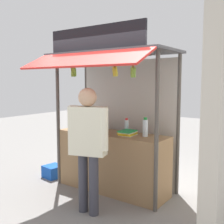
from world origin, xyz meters
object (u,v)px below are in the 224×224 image
water_bottle_rear_center (127,126)px  banana_bunch_inner_right (73,72)px  banana_bunch_rightmost (115,71)px  vendor_person (88,139)px  magazine_stack_center (99,132)px  water_bottle_far_left (97,123)px  plastic_crate (53,171)px  water_bottle_right (93,123)px  magazine_stack_front_left (128,133)px  water_bottle_left (77,120)px  banana_bunch_inner_left (133,72)px  water_bottle_front_right (145,128)px

water_bottle_rear_center → banana_bunch_inner_right: size_ratio=0.93×
banana_bunch_rightmost → vendor_person: 1.05m
banana_bunch_inner_right → banana_bunch_rightmost: bearing=-0.1°
banana_bunch_rightmost → vendor_person: (-0.12, -0.48, -0.93)m
banana_bunch_rightmost → magazine_stack_center: bearing=153.9°
vendor_person → water_bottle_far_left: bearing=-75.8°
magazine_stack_center → plastic_crate: bearing=179.3°
water_bottle_right → water_bottle_far_left: bearing=-11.1°
plastic_crate → magazine_stack_front_left: bearing=4.3°
water_bottle_left → banana_bunch_rightmost: size_ratio=1.12×
magazine_stack_center → banana_bunch_rightmost: 1.11m
water_bottle_right → banana_bunch_inner_left: banana_bunch_inner_left is taller
banana_bunch_inner_right → water_bottle_right: bearing=91.3°
magazine_stack_front_left → vendor_person: vendor_person is taller
water_bottle_left → water_bottle_far_left: 0.45m
water_bottle_front_right → banana_bunch_inner_left: (0.04, -0.45, 0.84)m
magazine_stack_front_left → banana_bunch_inner_right: size_ratio=1.21×
banana_bunch_inner_right → magazine_stack_center: bearing=35.9°
plastic_crate → water_bottle_rear_center: bearing=11.0°
magazine_stack_center → banana_bunch_inner_right: bearing=-144.1°
banana_bunch_inner_left → vendor_person: (-0.42, -0.48, -0.91)m
water_bottle_rear_center → vendor_person: bearing=-88.6°
water_bottle_left → banana_bunch_inner_left: bearing=-17.2°
water_bottle_left → banana_bunch_inner_right: (0.36, -0.45, 0.86)m
banana_bunch_inner_right → plastic_crate: banana_bunch_inner_right is taller
water_bottle_left → water_bottle_far_left: bearing=4.4°
water_bottle_far_left → banana_bunch_inner_left: bearing=-25.6°
magazine_stack_front_left → plastic_crate: bearing=-175.7°
water_bottle_far_left → magazine_stack_front_left: size_ratio=0.76×
banana_bunch_inner_right → vendor_person: 1.26m
magazine_stack_center → vendor_person: (0.37, -0.72, 0.04)m
magazine_stack_center → magazine_stack_front_left: bearing=15.8°
water_bottle_right → banana_bunch_rightmost: 1.31m
plastic_crate → water_bottle_right: bearing=18.1°
banana_bunch_rightmost → banana_bunch_inner_right: same height
plastic_crate → water_bottle_front_right: bearing=5.8°
banana_bunch_rightmost → banana_bunch_inner_left: (0.30, -0.00, -0.02)m
water_bottle_rear_center → water_bottle_right: water_bottle_right is taller
water_bottle_left → vendor_person: bearing=-41.5°
water_bottle_far_left → banana_bunch_rightmost: 1.24m
water_bottle_rear_center → water_bottle_far_left: bearing=-175.1°
water_bottle_rear_center → water_bottle_far_left: size_ratio=1.01×
water_bottle_rear_center → magazine_stack_front_left: size_ratio=0.77×
water_bottle_far_left → banana_bunch_inner_right: (-0.09, -0.49, 0.89)m
water_bottle_front_right → magazine_stack_front_left: bearing=-165.6°
water_bottle_far_left → plastic_crate: bearing=-165.1°
magazine_stack_front_left → banana_bunch_inner_right: bearing=-155.1°
water_bottle_left → water_bottle_far_left: water_bottle_left is taller
water_bottle_left → plastic_crate: 1.12m
magazine_stack_center → magazine_stack_front_left: size_ratio=0.89×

